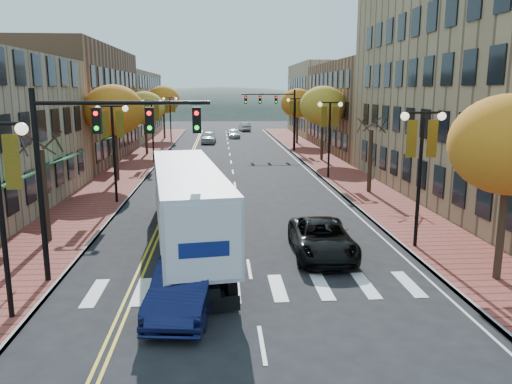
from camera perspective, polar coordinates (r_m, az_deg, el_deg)
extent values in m
plane|color=black|center=(16.24, 0.08, -13.68)|extent=(200.00, 200.00, 0.00)
cube|color=brown|center=(48.30, -13.57, 3.07)|extent=(4.00, 85.00, 0.15)
cube|color=brown|center=(48.70, 7.84, 3.36)|extent=(4.00, 85.00, 0.15)
cube|color=brown|center=(53.11, -21.90, 9.20)|extent=(12.00, 24.00, 11.00)
cube|color=#9E8966|center=(77.34, -16.27, 9.49)|extent=(12.00, 26.00, 9.50)
cube|color=brown|center=(59.98, 15.10, 9.32)|extent=(15.00, 24.00, 10.00)
cube|color=#9E8966|center=(81.07, 9.98, 10.37)|extent=(15.00, 20.00, 11.00)
cylinder|color=#382619|center=(24.44, -22.96, -0.40)|extent=(0.28, 0.28, 4.20)
cylinder|color=#382619|center=(39.69, -15.70, 4.87)|extent=(0.28, 0.28, 4.90)
ellipsoid|color=orange|center=(39.48, -15.92, 8.99)|extent=(4.48, 4.48, 3.81)
cylinder|color=#382619|center=(55.41, -12.45, 6.62)|extent=(0.28, 0.28, 4.55)
ellipsoid|color=gold|center=(55.25, -12.57, 9.36)|extent=(4.16, 4.16, 3.54)
cylinder|color=#382619|center=(73.21, -10.47, 8.03)|extent=(0.28, 0.28, 5.04)
ellipsoid|color=orange|center=(73.09, -10.56, 10.33)|extent=(4.61, 4.61, 3.92)
cylinder|color=#382619|center=(19.98, 26.33, -2.68)|extent=(0.28, 0.28, 4.55)
ellipsoid|color=orange|center=(19.56, 27.02, 4.86)|extent=(4.16, 4.16, 3.54)
cylinder|color=#382619|center=(34.49, 12.90, 3.47)|extent=(0.28, 0.28, 4.20)
cylinder|color=#382619|center=(49.88, 7.57, 6.48)|extent=(0.28, 0.28, 4.90)
ellipsoid|color=gold|center=(49.71, 7.65, 9.76)|extent=(4.48, 4.48, 3.81)
cylinder|color=#382619|center=(65.58, 4.73, 7.67)|extent=(0.28, 0.28, 4.76)
ellipsoid|color=orange|center=(65.46, 4.77, 10.09)|extent=(4.35, 4.35, 3.70)
cylinder|color=black|center=(16.47, -26.98, -3.52)|extent=(0.16, 0.16, 6.00)
sphere|color=#FFF2CC|center=(15.73, -25.23, 6.54)|extent=(0.36, 0.36, 0.36)
cube|color=#AD8A17|center=(15.95, -26.11, 3.08)|extent=(0.45, 0.03, 1.60)
cylinder|color=black|center=(31.56, -15.89, 3.97)|extent=(0.16, 0.16, 6.00)
cylinder|color=black|center=(31.33, -16.20, 9.41)|extent=(1.60, 0.10, 0.10)
sphere|color=#FFF2CC|center=(31.51, -17.62, 9.06)|extent=(0.36, 0.36, 0.36)
sphere|color=#FFF2CC|center=(31.18, -14.73, 9.20)|extent=(0.36, 0.36, 0.36)
cube|color=#AD8A17|center=(31.48, -16.89, 7.37)|extent=(0.45, 0.03, 1.60)
cube|color=#AD8A17|center=(31.29, -15.27, 7.44)|extent=(0.45, 0.03, 1.60)
cylinder|color=black|center=(49.23, -11.72, 6.74)|extent=(0.16, 0.16, 6.00)
cylinder|color=black|center=(49.08, -11.86, 10.23)|extent=(1.60, 0.10, 0.10)
sphere|color=#FFF2CC|center=(49.20, -12.79, 10.02)|extent=(0.36, 0.36, 0.36)
sphere|color=#FFF2CC|center=(48.99, -10.92, 10.09)|extent=(0.36, 0.36, 0.36)
cube|color=#AD8A17|center=(49.18, -12.34, 8.93)|extent=(0.45, 0.03, 1.60)
cube|color=#AD8A17|center=(49.06, -11.28, 8.97)|extent=(0.45, 0.03, 1.60)
cylinder|color=black|center=(67.08, -9.74, 8.03)|extent=(0.16, 0.16, 6.00)
cylinder|color=black|center=(66.97, -9.83, 10.59)|extent=(1.60, 0.10, 0.10)
sphere|color=#FFF2CC|center=(67.05, -10.52, 10.44)|extent=(0.36, 0.36, 0.36)
sphere|color=#FFF2CC|center=(66.90, -9.13, 10.49)|extent=(0.36, 0.36, 0.36)
cube|color=#AD8A17|center=(67.04, -10.19, 9.64)|extent=(0.45, 0.03, 1.60)
cube|color=#AD8A17|center=(66.95, -9.41, 9.66)|extent=(0.45, 0.03, 1.60)
cylinder|color=black|center=(22.71, 18.13, 1.02)|extent=(0.16, 0.16, 6.00)
cylinder|color=black|center=(22.39, 18.62, 8.59)|extent=(1.60, 0.10, 0.10)
sphere|color=#FFF2CC|center=(22.10, 16.66, 8.29)|extent=(0.36, 0.36, 0.36)
sphere|color=#FFF2CC|center=(22.71, 20.47, 8.12)|extent=(0.36, 0.36, 0.36)
cube|color=#AD8A17|center=(22.29, 17.36, 5.82)|extent=(0.45, 0.03, 1.60)
cube|color=#AD8A17|center=(22.64, 19.49, 5.76)|extent=(0.45, 0.03, 1.60)
cylinder|color=black|center=(39.79, 8.36, 5.77)|extent=(0.16, 0.16, 6.00)
cylinder|color=black|center=(39.61, 8.49, 10.09)|extent=(1.60, 0.10, 0.10)
sphere|color=#FFF2CC|center=(39.44, 7.33, 9.90)|extent=(0.36, 0.36, 0.36)
sphere|color=#FFF2CC|center=(39.79, 9.62, 9.84)|extent=(0.36, 0.36, 0.36)
cube|color=#AD8A17|center=(39.55, 7.80, 8.51)|extent=(0.45, 0.03, 1.60)
cube|color=#AD8A17|center=(39.75, 9.08, 8.49)|extent=(0.45, 0.03, 1.60)
cylinder|color=black|center=(57.43, 4.48, 7.60)|extent=(0.16, 0.16, 6.00)
cylinder|color=black|center=(57.31, 4.53, 10.59)|extent=(1.60, 0.10, 0.10)
sphere|color=#FFF2CC|center=(57.20, 3.72, 10.45)|extent=(0.36, 0.36, 0.36)
sphere|color=#FFF2CC|center=(57.44, 5.33, 10.43)|extent=(0.36, 0.36, 0.36)
cube|color=#AD8A17|center=(57.27, 4.06, 9.50)|extent=(0.45, 0.03, 1.60)
cube|color=#AD8A17|center=(57.41, 4.96, 9.49)|extent=(0.45, 0.03, 1.60)
cylinder|color=black|center=(19.06, -23.43, 0.24)|extent=(0.20, 0.20, 7.00)
cylinder|color=black|center=(17.97, -15.01, 9.81)|extent=(6.00, 0.14, 0.14)
cube|color=black|center=(18.18, -17.72, 7.78)|extent=(0.30, 0.25, 0.90)
sphere|color=#FF0C0C|center=(18.03, -17.87, 8.54)|extent=(0.16, 0.16, 0.16)
cube|color=black|center=(17.85, -12.04, 8.01)|extent=(0.30, 0.25, 0.90)
sphere|color=#FF0C0C|center=(17.69, -12.14, 8.79)|extent=(0.16, 0.16, 0.16)
cube|color=black|center=(17.70, -6.79, 8.15)|extent=(0.30, 0.25, 0.90)
sphere|color=#FF0C0C|center=(17.55, -6.83, 8.94)|extent=(0.16, 0.16, 0.16)
cylinder|color=black|center=(57.39, 4.39, 8.10)|extent=(0.20, 0.20, 7.00)
cylinder|color=black|center=(56.92, 1.39, 11.12)|extent=(6.00, 0.14, 0.14)
cube|color=black|center=(57.02, 2.30, 10.51)|extent=(0.30, 0.25, 0.90)
sphere|color=#FF0C0C|center=(56.88, 2.32, 10.76)|extent=(0.16, 0.16, 0.16)
cube|color=black|center=(56.85, 0.47, 10.52)|extent=(0.30, 0.25, 0.90)
sphere|color=#FF0C0C|center=(56.70, 0.48, 10.77)|extent=(0.16, 0.16, 0.16)
cube|color=black|center=(56.74, -1.19, 10.51)|extent=(0.30, 0.25, 0.90)
sphere|color=#FF0C0C|center=(56.60, -1.18, 10.76)|extent=(0.16, 0.16, 0.16)
cube|color=black|center=(21.35, -7.71, -5.20)|extent=(2.65, 12.37, 0.33)
cube|color=silver|center=(20.94, -7.83, -0.84)|extent=(4.16, 12.58, 2.66)
cube|color=black|center=(28.56, -8.96, 0.60)|extent=(2.75, 3.15, 2.38)
cylinder|color=black|center=(16.76, -9.77, -11.26)|extent=(0.46, 0.99, 0.95)
cylinder|color=black|center=(16.93, -2.89, -10.85)|extent=(0.46, 0.99, 0.95)
cylinder|color=black|center=(17.82, -9.94, -9.85)|extent=(0.46, 0.99, 0.95)
cylinder|color=black|center=(17.98, -3.48, -9.49)|extent=(0.46, 0.99, 0.95)
cylinder|color=black|center=(27.64, -10.82, -2.15)|extent=(0.46, 0.99, 0.95)
cylinder|color=black|center=(27.74, -6.70, -1.97)|extent=(0.46, 0.99, 0.95)
cylinder|color=black|center=(29.68, -10.93, -1.21)|extent=(0.46, 0.99, 0.95)
cylinder|color=black|center=(29.78, -7.09, -1.05)|extent=(0.46, 0.99, 0.95)
imported|color=#0E1238|center=(16.32, -8.07, -10.50)|extent=(2.34, 5.20, 1.66)
imported|color=black|center=(21.47, 7.56, -5.28)|extent=(2.66, 5.45, 1.49)
imported|color=silver|center=(67.05, -5.43, 6.26)|extent=(2.06, 4.76, 1.60)
imported|color=#B0AFB7|center=(74.32, -2.52, 6.65)|extent=(1.79, 4.12, 1.18)
imported|color=#B9B8C0|center=(87.23, -1.30, 7.47)|extent=(2.04, 4.57, 1.46)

